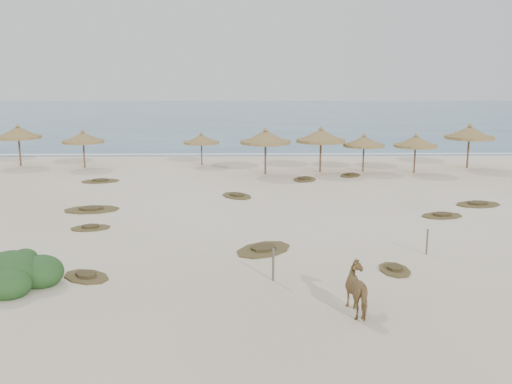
% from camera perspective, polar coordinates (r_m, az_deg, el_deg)
% --- Properties ---
extents(ground, '(160.00, 160.00, 0.00)m').
position_cam_1_polar(ground, '(22.05, -3.38, -5.48)').
color(ground, beige).
rests_on(ground, ground).
extents(ocean, '(200.00, 100.00, 0.01)m').
position_cam_1_polar(ocean, '(96.28, -1.60, 7.77)').
color(ocean, navy).
rests_on(ocean, ground).
extents(foam_line, '(70.00, 0.60, 0.01)m').
position_cam_1_polar(foam_line, '(47.51, -2.14, 3.79)').
color(foam_line, white).
rests_on(foam_line, ground).
extents(palapa_0, '(3.60, 3.60, 3.06)m').
position_cam_1_polar(palapa_0, '(44.59, -22.68, 5.45)').
color(palapa_0, brown).
rests_on(palapa_0, ground).
extents(palapa_1, '(3.23, 3.23, 2.74)m').
position_cam_1_polar(palapa_1, '(42.10, -16.91, 5.19)').
color(palapa_1, brown).
rests_on(palapa_1, ground).
extents(palapa_2, '(3.00, 3.00, 2.43)m').
position_cam_1_polar(palapa_2, '(41.72, -5.49, 5.25)').
color(palapa_2, brown).
rests_on(palapa_2, ground).
extents(palapa_3, '(4.02, 4.02, 3.12)m').
position_cam_1_polar(palapa_3, '(37.66, 0.95, 5.44)').
color(palapa_3, brown).
rests_on(palapa_3, ground).
extents(palapa_4, '(3.18, 3.18, 2.63)m').
position_cam_1_polar(palapa_4, '(39.40, 10.75, 4.96)').
color(palapa_4, brown).
rests_on(palapa_4, ground).
extents(palapa_5, '(3.76, 3.76, 3.14)m').
position_cam_1_polar(palapa_5, '(38.69, 6.51, 5.55)').
color(palapa_5, brown).
rests_on(palapa_5, ground).
extents(palapa_6, '(2.92, 2.92, 2.69)m').
position_cam_1_polar(palapa_6, '(39.61, 15.68, 4.83)').
color(palapa_6, brown).
rests_on(palapa_6, ground).
extents(palapa_7, '(4.08, 4.08, 3.18)m').
position_cam_1_polar(palapa_7, '(42.85, 20.57, 5.52)').
color(palapa_7, brown).
rests_on(palapa_7, ground).
extents(horse, '(1.00, 1.70, 1.35)m').
position_cam_1_polar(horse, '(16.18, 10.41, -9.59)').
color(horse, olive).
rests_on(horse, ground).
extents(fence_post_near, '(0.10, 0.10, 1.07)m').
position_cam_1_polar(fence_post_near, '(18.36, 1.74, -7.27)').
color(fence_post_near, '#625A4A').
rests_on(fence_post_near, ground).
extents(fence_post_far, '(0.09, 0.09, 0.96)m').
position_cam_1_polar(fence_post_far, '(21.90, 16.74, -4.78)').
color(fence_post_far, '#625A4A').
rests_on(fence_post_far, ground).
extents(bush, '(2.98, 2.63, 1.34)m').
position_cam_1_polar(bush, '(19.39, -23.16, -7.50)').
color(bush, '#295223').
rests_on(bush, ground).
extents(scrub_1, '(2.89, 2.09, 0.16)m').
position_cam_1_polar(scrub_1, '(28.95, -16.12, -1.67)').
color(scrub_1, brown).
rests_on(scrub_1, ground).
extents(scrub_2, '(1.87, 1.42, 0.16)m').
position_cam_1_polar(scrub_2, '(25.53, -16.23, -3.43)').
color(scrub_2, brown).
rests_on(scrub_2, ground).
extents(scrub_3, '(2.25, 2.52, 0.16)m').
position_cam_1_polar(scrub_3, '(30.98, -1.93, -0.36)').
color(scrub_3, brown).
rests_on(scrub_3, ground).
extents(scrub_4, '(2.25, 1.74, 0.16)m').
position_cam_1_polar(scrub_4, '(28.00, 18.09, -2.23)').
color(scrub_4, brown).
rests_on(scrub_4, ground).
extents(scrub_5, '(2.64, 2.03, 0.16)m').
position_cam_1_polar(scrub_5, '(31.06, 21.31, -1.12)').
color(scrub_5, brown).
rests_on(scrub_5, ground).
extents(scrub_6, '(2.60, 2.00, 0.16)m').
position_cam_1_polar(scrub_6, '(36.56, -15.29, 1.09)').
color(scrub_6, brown).
rests_on(scrub_6, ground).
extents(scrub_7, '(1.93, 2.45, 0.16)m').
position_cam_1_polar(scrub_7, '(36.01, 4.89, 1.30)').
color(scrub_7, brown).
rests_on(scrub_7, ground).
extents(scrub_9, '(2.86, 2.94, 0.16)m').
position_cam_1_polar(scrub_9, '(21.56, 0.76, -5.72)').
color(scrub_9, brown).
rests_on(scrub_9, ground).
extents(scrub_10, '(1.95, 2.25, 0.16)m').
position_cam_1_polar(scrub_10, '(37.82, 9.41, 1.69)').
color(scrub_10, brown).
rests_on(scrub_10, ground).
extents(scrub_11, '(2.10, 1.98, 0.16)m').
position_cam_1_polar(scrub_11, '(19.56, -16.62, -8.07)').
color(scrub_11, brown).
rests_on(scrub_11, ground).
extents(scrub_12, '(1.07, 1.59, 0.16)m').
position_cam_1_polar(scrub_12, '(19.95, 13.68, -7.52)').
color(scrub_12, brown).
rests_on(scrub_12, ground).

